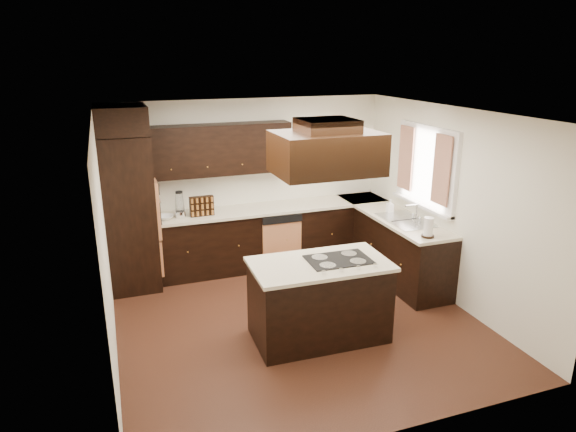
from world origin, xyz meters
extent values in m
cube|color=#542C1B|center=(0.00, 0.00, -0.01)|extent=(4.20, 4.20, 0.02)
cube|color=white|center=(0.00, 0.00, 2.51)|extent=(4.20, 4.20, 0.02)
cube|color=white|center=(0.00, 2.11, 1.25)|extent=(4.20, 0.02, 2.50)
cube|color=white|center=(0.00, -2.11, 1.25)|extent=(4.20, 0.02, 2.50)
cube|color=white|center=(-2.11, 0.00, 1.25)|extent=(0.02, 4.20, 2.50)
cube|color=white|center=(2.11, 0.00, 1.25)|extent=(0.02, 4.20, 2.50)
cube|color=black|center=(-1.78, 1.71, 1.06)|extent=(0.65, 0.75, 2.12)
cube|color=#DB8955|center=(-1.43, 1.71, 1.12)|extent=(0.05, 0.62, 0.78)
cube|color=black|center=(0.03, 1.80, 0.44)|extent=(2.93, 0.60, 0.88)
cube|color=black|center=(1.80, 0.90, 0.44)|extent=(0.60, 2.40, 0.88)
cube|color=beige|center=(0.03, 1.79, 0.90)|extent=(2.93, 0.63, 0.04)
cube|color=beige|center=(1.79, 0.90, 0.90)|extent=(0.63, 2.40, 0.04)
cube|color=black|center=(-0.43, 1.93, 1.81)|extent=(2.00, 0.34, 0.72)
cube|color=#DB8955|center=(0.33, 1.50, 0.40)|extent=(0.60, 0.05, 0.72)
cube|color=white|center=(2.07, 0.55, 1.65)|extent=(0.06, 1.32, 1.12)
cube|color=white|center=(2.10, 0.55, 1.65)|extent=(0.00, 1.20, 1.00)
cube|color=beige|center=(2.01, 0.13, 1.70)|extent=(0.02, 0.34, 0.90)
cube|color=beige|center=(2.01, 0.97, 1.70)|extent=(0.02, 0.34, 0.90)
cube|color=silver|center=(1.80, 0.55, 0.92)|extent=(0.52, 0.84, 0.01)
cube|color=black|center=(0.10, -0.43, 0.44)|extent=(1.49, 0.84, 0.88)
cube|color=beige|center=(0.10, -0.43, 0.90)|extent=(1.55, 0.90, 0.04)
cube|color=black|center=(0.33, -0.44, 0.93)|extent=(0.71, 0.48, 0.01)
cube|color=black|center=(0.10, -0.55, 2.16)|extent=(1.05, 0.72, 0.42)
cube|color=black|center=(0.10, -0.55, 2.44)|extent=(0.55, 0.50, 0.13)
cylinder|color=silver|center=(-1.10, 1.71, 0.97)|extent=(0.15, 0.15, 0.10)
cone|color=silver|center=(-1.10, 1.71, 1.15)|extent=(0.13, 0.13, 0.26)
cube|color=black|center=(-0.80, 1.71, 1.06)|extent=(0.34, 0.09, 0.28)
imported|color=white|center=(-1.31, 1.71, 0.95)|extent=(0.29, 0.29, 0.06)
imported|color=white|center=(1.80, 0.96, 1.02)|extent=(0.09, 0.09, 0.19)
cylinder|color=white|center=(1.70, -0.13, 1.05)|extent=(0.14, 0.14, 0.26)
camera|label=1|loc=(-1.99, -5.23, 3.11)|focal=32.00mm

